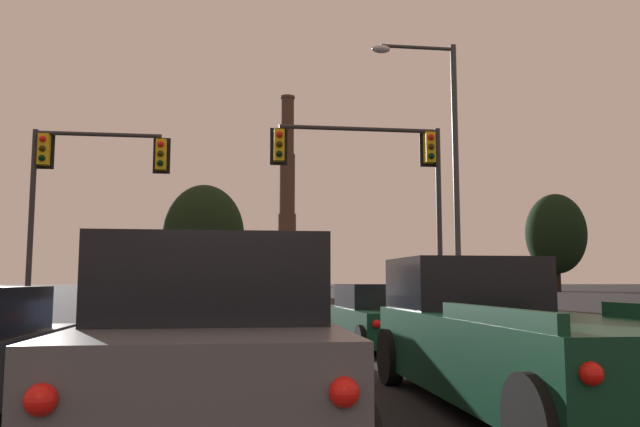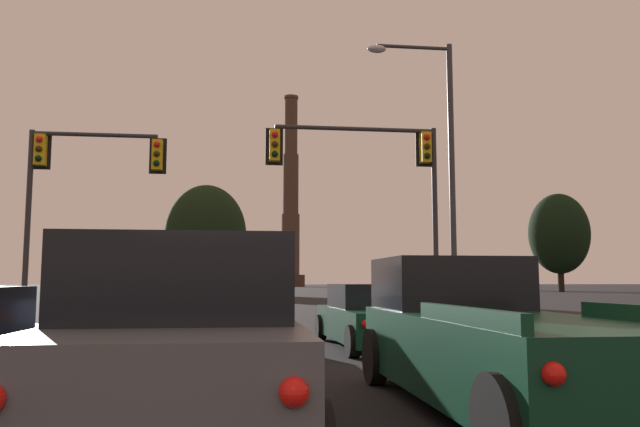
{
  "view_description": "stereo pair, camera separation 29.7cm",
  "coord_description": "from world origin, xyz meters",
  "px_view_note": "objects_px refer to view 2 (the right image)",
  "views": [
    {
      "loc": [
        0.08,
        0.23,
        1.49
      ],
      "look_at": [
        5.38,
        39.65,
        5.82
      ],
      "focal_mm": 35.0,
      "sensor_mm": 36.0,
      "label": 1
    },
    {
      "loc": [
        0.38,
        0.19,
        1.49
      ],
      "look_at": [
        5.38,
        39.65,
        5.82
      ],
      "focal_mm": 35.0,
      "sensor_mm": 36.0,
      "label": 2
    }
  ],
  "objects_px": {
    "street_lamp": "(440,153)",
    "sedan_right_lane_front": "(372,317)",
    "suv_center_lane_second": "(185,347)",
    "pickup_truck_right_lane_second": "(490,339)",
    "traffic_light_overhead_right": "(381,173)",
    "traffic_light_overhead_left": "(74,178)",
    "smokestack": "(291,211)",
    "suv_center_lane_front": "(208,309)"
  },
  "relations": [
    {
      "from": "sedan_right_lane_front",
      "to": "suv_center_lane_second",
      "type": "bearing_deg",
      "value": -114.96
    },
    {
      "from": "pickup_truck_right_lane_second",
      "to": "traffic_light_overhead_right",
      "type": "distance_m",
      "value": 13.71
    },
    {
      "from": "suv_center_lane_second",
      "to": "traffic_light_overhead_left",
      "type": "bearing_deg",
      "value": 107.88
    },
    {
      "from": "pickup_truck_right_lane_second",
      "to": "traffic_light_overhead_right",
      "type": "bearing_deg",
      "value": 82.26
    },
    {
      "from": "suv_center_lane_second",
      "to": "street_lamp",
      "type": "bearing_deg",
      "value": 62.93
    },
    {
      "from": "smokestack",
      "to": "suv_center_lane_front",
      "type": "bearing_deg",
      "value": -95.12
    },
    {
      "from": "traffic_light_overhead_left",
      "to": "traffic_light_overhead_right",
      "type": "relative_size",
      "value": 0.98
    },
    {
      "from": "street_lamp",
      "to": "suv_center_lane_second",
      "type": "bearing_deg",
      "value": -116.84
    },
    {
      "from": "sedan_right_lane_front",
      "to": "suv_center_lane_front",
      "type": "xyz_separation_m",
      "value": [
        -3.68,
        -0.76,
        0.23
      ]
    },
    {
      "from": "sedan_right_lane_front",
      "to": "traffic_light_overhead_right",
      "type": "xyz_separation_m",
      "value": [
        1.59,
        5.89,
        4.44
      ]
    },
    {
      "from": "traffic_light_overhead_right",
      "to": "street_lamp",
      "type": "relative_size",
      "value": 0.7
    },
    {
      "from": "suv_center_lane_second",
      "to": "suv_center_lane_front",
      "type": "distance_m",
      "value": 7.58
    },
    {
      "from": "pickup_truck_right_lane_second",
      "to": "traffic_light_overhead_left",
      "type": "height_order",
      "value": "traffic_light_overhead_left"
    },
    {
      "from": "pickup_truck_right_lane_second",
      "to": "smokestack",
      "type": "height_order",
      "value": "smokestack"
    },
    {
      "from": "sedan_right_lane_front",
      "to": "smokestack",
      "type": "height_order",
      "value": "smokestack"
    },
    {
      "from": "suv_center_lane_front",
      "to": "traffic_light_overhead_right",
      "type": "height_order",
      "value": "traffic_light_overhead_right"
    },
    {
      "from": "pickup_truck_right_lane_second",
      "to": "traffic_light_overhead_left",
      "type": "xyz_separation_m",
      "value": [
        -8.53,
        14.24,
        4.14
      ]
    },
    {
      "from": "street_lamp",
      "to": "smokestack",
      "type": "distance_m",
      "value": 154.91
    },
    {
      "from": "suv_center_lane_second",
      "to": "traffic_light_overhead_right",
      "type": "height_order",
      "value": "traffic_light_overhead_right"
    },
    {
      "from": "sedan_right_lane_front",
      "to": "pickup_truck_right_lane_second",
      "type": "distance_m",
      "value": 7.03
    },
    {
      "from": "sedan_right_lane_front",
      "to": "street_lamp",
      "type": "bearing_deg",
      "value": 55.41
    },
    {
      "from": "sedan_right_lane_front",
      "to": "street_lamp",
      "type": "xyz_separation_m",
      "value": [
        3.55,
        5.59,
        5.08
      ]
    },
    {
      "from": "traffic_light_overhead_right",
      "to": "smokestack",
      "type": "distance_m",
      "value": 154.79
    },
    {
      "from": "suv_center_lane_second",
      "to": "sedan_right_lane_front",
      "type": "bearing_deg",
      "value": 67.01
    },
    {
      "from": "pickup_truck_right_lane_second",
      "to": "suv_center_lane_front",
      "type": "height_order",
      "value": "suv_center_lane_front"
    },
    {
      "from": "traffic_light_overhead_left",
      "to": "smokestack",
      "type": "bearing_deg",
      "value": 82.8
    },
    {
      "from": "pickup_truck_right_lane_second",
      "to": "smokestack",
      "type": "bearing_deg",
      "value": 85.86
    },
    {
      "from": "pickup_truck_right_lane_second",
      "to": "traffic_light_overhead_right",
      "type": "xyz_separation_m",
      "value": [
        1.65,
        12.92,
        4.3
      ]
    },
    {
      "from": "street_lamp",
      "to": "smokestack",
      "type": "xyz_separation_m",
      "value": [
        7.13,
        153.97,
        15.53
      ]
    },
    {
      "from": "street_lamp",
      "to": "pickup_truck_right_lane_second",
      "type": "bearing_deg",
      "value": -105.95
    },
    {
      "from": "sedan_right_lane_front",
      "to": "pickup_truck_right_lane_second",
      "type": "xyz_separation_m",
      "value": [
        -0.06,
        -7.03,
        0.14
      ]
    },
    {
      "from": "pickup_truck_right_lane_second",
      "to": "suv_center_lane_front",
      "type": "distance_m",
      "value": 7.24
    },
    {
      "from": "sedan_right_lane_front",
      "to": "smokestack",
      "type": "bearing_deg",
      "value": 83.98
    },
    {
      "from": "suv_center_lane_second",
      "to": "traffic_light_overhead_left",
      "type": "relative_size",
      "value": 0.75
    },
    {
      "from": "pickup_truck_right_lane_second",
      "to": "suv_center_lane_front",
      "type": "bearing_deg",
      "value": 119.57
    },
    {
      "from": "street_lamp",
      "to": "sedan_right_lane_front",
      "type": "bearing_deg",
      "value": -122.4
    },
    {
      "from": "pickup_truck_right_lane_second",
      "to": "sedan_right_lane_front",
      "type": "bearing_deg",
      "value": 89.08
    },
    {
      "from": "traffic_light_overhead_right",
      "to": "street_lamp",
      "type": "bearing_deg",
      "value": -8.55
    },
    {
      "from": "traffic_light_overhead_right",
      "to": "street_lamp",
      "type": "distance_m",
      "value": 2.08
    },
    {
      "from": "traffic_light_overhead_left",
      "to": "street_lamp",
      "type": "relative_size",
      "value": 0.68
    },
    {
      "from": "traffic_light_overhead_left",
      "to": "suv_center_lane_second",
      "type": "bearing_deg",
      "value": -71.89
    },
    {
      "from": "traffic_light_overhead_left",
      "to": "traffic_light_overhead_right",
      "type": "xyz_separation_m",
      "value": [
        10.18,
        -1.32,
        0.16
      ]
    }
  ]
}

